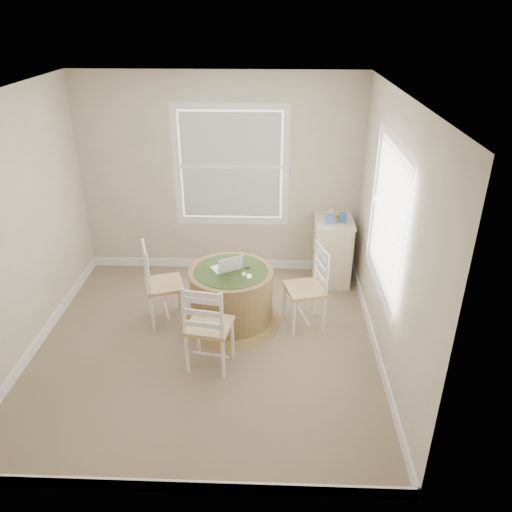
{
  "coord_description": "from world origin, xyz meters",
  "views": [
    {
      "loc": [
        0.69,
        -4.31,
        3.28
      ],
      "look_at": [
        0.51,
        0.45,
        0.86
      ],
      "focal_mm": 35.0,
      "sensor_mm": 36.0,
      "label": 1
    }
  ],
  "objects_px": {
    "round_table": "(231,294)",
    "chair_near": "(209,325)",
    "chair_right": "(305,289)",
    "laptop": "(227,267)",
    "chair_left": "(164,284)",
    "corner_chest": "(332,250)"
  },
  "relations": [
    {
      "from": "round_table",
      "to": "corner_chest",
      "type": "height_order",
      "value": "corner_chest"
    },
    {
      "from": "round_table",
      "to": "chair_left",
      "type": "xyz_separation_m",
      "value": [
        -0.75,
        0.01,
        0.11
      ]
    },
    {
      "from": "chair_right",
      "to": "laptop",
      "type": "xyz_separation_m",
      "value": [
        -0.86,
        0.06,
        0.22
      ]
    },
    {
      "from": "chair_left",
      "to": "chair_right",
      "type": "relative_size",
      "value": 1.0
    },
    {
      "from": "chair_near",
      "to": "laptop",
      "type": "height_order",
      "value": "chair_near"
    },
    {
      "from": "chair_right",
      "to": "laptop",
      "type": "relative_size",
      "value": 2.5
    },
    {
      "from": "laptop",
      "to": "corner_chest",
      "type": "height_order",
      "value": "laptop"
    },
    {
      "from": "round_table",
      "to": "chair_near",
      "type": "height_order",
      "value": "chair_near"
    },
    {
      "from": "chair_left",
      "to": "corner_chest",
      "type": "distance_m",
      "value": 2.23
    },
    {
      "from": "chair_left",
      "to": "laptop",
      "type": "xyz_separation_m",
      "value": [
        0.71,
        0.01,
        0.22
      ]
    },
    {
      "from": "round_table",
      "to": "laptop",
      "type": "distance_m",
      "value": 0.33
    },
    {
      "from": "round_table",
      "to": "chair_right",
      "type": "bearing_deg",
      "value": -2.79
    },
    {
      "from": "corner_chest",
      "to": "laptop",
      "type": "bearing_deg",
      "value": -140.62
    },
    {
      "from": "chair_near",
      "to": "chair_right",
      "type": "height_order",
      "value": "same"
    },
    {
      "from": "chair_near",
      "to": "chair_right",
      "type": "relative_size",
      "value": 1.0
    },
    {
      "from": "round_table",
      "to": "chair_left",
      "type": "relative_size",
      "value": 1.18
    },
    {
      "from": "chair_near",
      "to": "chair_right",
      "type": "bearing_deg",
      "value": -132.79
    },
    {
      "from": "round_table",
      "to": "chair_right",
      "type": "distance_m",
      "value": 0.82
    },
    {
      "from": "round_table",
      "to": "chair_near",
      "type": "bearing_deg",
      "value": -101.65
    },
    {
      "from": "chair_right",
      "to": "laptop",
      "type": "height_order",
      "value": "chair_right"
    },
    {
      "from": "round_table",
      "to": "corner_chest",
      "type": "xyz_separation_m",
      "value": [
        1.22,
        1.05,
        0.06
      ]
    },
    {
      "from": "chair_near",
      "to": "laptop",
      "type": "xyz_separation_m",
      "value": [
        0.11,
        0.79,
        0.22
      ]
    }
  ]
}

